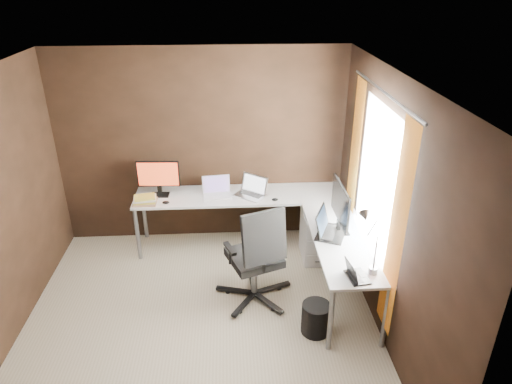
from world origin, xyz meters
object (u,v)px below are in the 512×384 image
(office_chair, at_px, (256,273))
(wastebasket, at_px, (316,318))
(desk_lamp, at_px, (368,234))
(laptop_black_small, at_px, (355,274))
(laptop_black_big, at_px, (328,229))
(drawer_pedestal, at_px, (319,236))
(book_stack, at_px, (145,200))
(laptop_silver, at_px, (252,191))
(monitor_left, at_px, (158,176))
(laptop_white, at_px, (217,191))
(monitor_right, at_px, (341,205))

(office_chair, distance_m, wastebasket, 0.80)
(desk_lamp, bearing_deg, laptop_black_small, -130.69)
(laptop_black_big, bearing_deg, drawer_pedestal, 18.02)
(drawer_pedestal, xyz_separation_m, book_stack, (-2.12, 0.18, 0.47))
(office_chair, bearing_deg, laptop_black_big, -10.75)
(drawer_pedestal, relative_size, office_chair, 0.51)
(drawer_pedestal, relative_size, laptop_silver, 1.35)
(laptop_black_small, xyz_separation_m, wastebasket, (-0.31, 0.12, -0.61))
(book_stack, height_order, wastebasket, book_stack)
(monitor_left, distance_m, office_chair, 1.76)
(monitor_left, height_order, book_stack, monitor_left)
(drawer_pedestal, bearing_deg, office_chair, -136.97)
(drawer_pedestal, distance_m, laptop_white, 1.39)
(laptop_black_small, distance_m, book_stack, 2.70)
(monitor_right, bearing_deg, monitor_left, 63.30)
(office_chair, bearing_deg, laptop_silver, 68.55)
(drawer_pedestal, xyz_separation_m, monitor_right, (0.07, -0.59, 0.73))
(monitor_left, distance_m, laptop_silver, 1.17)
(monitor_left, relative_size, book_stack, 1.80)
(monitor_left, distance_m, desk_lamp, 2.73)
(monitor_right, bearing_deg, laptop_black_small, 176.52)
(wastebasket, bearing_deg, monitor_right, 64.69)
(laptop_black_big, height_order, desk_lamp, desk_lamp)
(book_stack, bearing_deg, laptop_white, 11.60)
(laptop_white, relative_size, book_stack, 1.27)
(laptop_white, height_order, laptop_black_big, laptop_black_big)
(wastebasket, bearing_deg, monitor_left, 134.51)
(monitor_right, height_order, book_stack, monitor_right)
(laptop_white, bearing_deg, laptop_silver, -10.55)
(monitor_right, relative_size, laptop_black_big, 1.35)
(laptop_black_big, distance_m, desk_lamp, 0.78)
(laptop_black_big, bearing_deg, monitor_left, 84.56)
(laptop_silver, xyz_separation_m, office_chair, (-0.01, -1.11, -0.44))
(monitor_left, bearing_deg, laptop_black_big, -25.89)
(monitor_left, distance_m, laptop_black_small, 2.73)
(monitor_right, distance_m, laptop_black_small, 0.89)
(laptop_silver, bearing_deg, desk_lamp, -22.01)
(drawer_pedestal, bearing_deg, book_stack, 175.07)
(office_chair, bearing_deg, monitor_left, 113.08)
(laptop_silver, bearing_deg, monitor_left, -146.25)
(laptop_white, bearing_deg, monitor_right, -41.94)
(drawer_pedestal, height_order, monitor_left, monitor_left)
(laptop_white, bearing_deg, monitor_left, 170.34)
(laptop_silver, xyz_separation_m, laptop_black_small, (0.85, -1.77, -0.01))
(desk_lamp, bearing_deg, monitor_left, 143.63)
(laptop_black_small, bearing_deg, monitor_left, 38.24)
(drawer_pedestal, height_order, laptop_silver, laptop_silver)
(laptop_silver, xyz_separation_m, laptop_black_big, (0.76, -0.97, 0.00))
(monitor_left, xyz_separation_m, laptop_black_small, (2.00, -1.84, -0.22))
(monitor_left, relative_size, wastebasket, 1.59)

